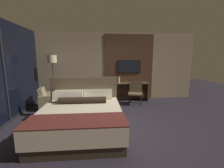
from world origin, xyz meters
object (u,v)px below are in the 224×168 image
(armchair_by_window, at_px, (50,101))
(floor_lamp, at_px, (52,63))
(vase_tall, at_px, (119,80))
(tv, at_px, (129,67))
(desk, at_px, (130,88))
(bed, at_px, (81,117))
(desk_chair, at_px, (136,91))

(armchair_by_window, xyz_separation_m, floor_lamp, (-0.04, 0.64, 1.33))
(vase_tall, bearing_deg, tv, 26.99)
(desk, height_order, floor_lamp, floor_lamp)
(bed, relative_size, tv, 2.16)
(desk, bearing_deg, tv, 90.00)
(floor_lamp, bearing_deg, vase_tall, 1.93)
(desk_chair, bearing_deg, tv, 117.66)
(bed, relative_size, desk, 1.35)
(tv, xyz_separation_m, floor_lamp, (-3.06, -0.32, 0.18))
(floor_lamp, distance_m, vase_tall, 2.69)
(armchair_by_window, relative_size, floor_lamp, 0.46)
(tv, bearing_deg, desk_chair, -79.18)
(floor_lamp, bearing_deg, desk_chair, -6.63)
(bed, xyz_separation_m, vase_tall, (1.26, 2.55, 0.53))
(armchair_by_window, bearing_deg, floor_lamp, -5.89)
(armchair_by_window, bearing_deg, tv, -81.67)
(bed, height_order, desk, bed)
(tv, distance_m, armchair_by_window, 3.37)
(desk, relative_size, armchair_by_window, 1.79)
(bed, relative_size, floor_lamp, 1.11)
(bed, relative_size, armchair_by_window, 2.43)
(vase_tall, bearing_deg, desk_chair, -37.48)
(bed, distance_m, floor_lamp, 3.06)
(desk_chair, height_order, armchair_by_window, desk_chair)
(desk, height_order, armchair_by_window, desk)
(bed, distance_m, armchair_by_window, 2.24)
(armchair_by_window, xyz_separation_m, vase_tall, (2.56, 0.73, 0.63))
(desk_chair, distance_m, vase_tall, 0.84)
(tv, height_order, floor_lamp, floor_lamp)
(desk, bearing_deg, floor_lamp, -177.50)
(armchair_by_window, distance_m, floor_lamp, 1.48)
(tv, height_order, vase_tall, tv)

